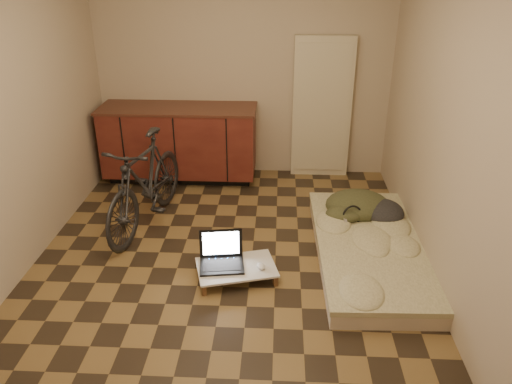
{
  "coord_description": "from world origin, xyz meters",
  "views": [
    {
      "loc": [
        0.45,
        -3.92,
        2.55
      ],
      "look_at": [
        0.24,
        0.21,
        0.55
      ],
      "focal_mm": 35.0,
      "sensor_mm": 36.0,
      "label": 1
    }
  ],
  "objects_px": {
    "futon": "(370,249)",
    "laptop": "(222,258)",
    "bicycle": "(145,178)",
    "lap_desk": "(236,268)"
  },
  "relations": [
    {
      "from": "futon",
      "to": "laptop",
      "type": "distance_m",
      "value": 1.37
    },
    {
      "from": "laptop",
      "to": "futon",
      "type": "bearing_deg",
      "value": 6.11
    },
    {
      "from": "bicycle",
      "to": "lap_desk",
      "type": "xyz_separation_m",
      "value": [
        0.98,
        -0.88,
        -0.43
      ]
    },
    {
      "from": "futon",
      "to": "lap_desk",
      "type": "distance_m",
      "value": 1.25
    },
    {
      "from": "bicycle",
      "to": "laptop",
      "type": "distance_m",
      "value": 1.24
    },
    {
      "from": "futon",
      "to": "lap_desk",
      "type": "xyz_separation_m",
      "value": [
        -1.2,
        -0.38,
        0.01
      ]
    },
    {
      "from": "bicycle",
      "to": "futon",
      "type": "distance_m",
      "value": 2.27
    },
    {
      "from": "futon",
      "to": "lap_desk",
      "type": "height_order",
      "value": "futon"
    },
    {
      "from": "bicycle",
      "to": "laptop",
      "type": "bearing_deg",
      "value": -32.51
    },
    {
      "from": "futon",
      "to": "laptop",
      "type": "height_order",
      "value": "laptop"
    }
  ]
}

